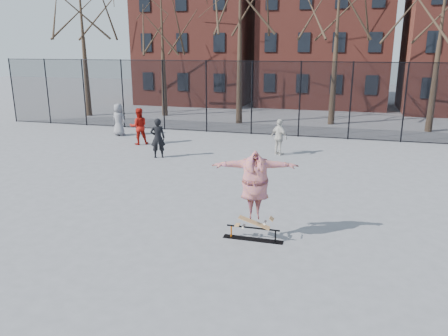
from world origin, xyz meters
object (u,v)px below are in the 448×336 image
(bystander_white, at_px, (279,137))
(bystander_black, at_px, (158,138))
(skateboard, at_px, (254,225))
(skater, at_px, (255,191))
(bystander_grey, at_px, (119,120))
(bystander_red, at_px, (139,126))
(skate_rail, at_px, (253,235))

(bystander_white, bearing_deg, bystander_black, 57.23)
(skateboard, relative_size, skater, 0.42)
(skateboard, height_order, skater, skater)
(bystander_grey, distance_m, bystander_red, 2.69)
(skater, bearing_deg, bystander_black, 113.84)
(skater, height_order, bystander_white, skater)
(bystander_grey, height_order, bystander_black, bystander_grey)
(bystander_red, bearing_deg, bystander_white, 146.09)
(skateboard, distance_m, bystander_grey, 14.88)
(skate_rail, bearing_deg, skateboard, -0.00)
(skateboard, distance_m, bystander_white, 9.13)
(skateboard, bearing_deg, bystander_black, 128.92)
(skateboard, xyz_separation_m, bystander_red, (-7.80, 9.40, 0.51))
(bystander_black, bearing_deg, skate_rail, 105.28)
(bystander_red, distance_m, bystander_white, 7.04)
(bystander_white, bearing_deg, skater, 131.29)
(skate_rail, distance_m, bystander_red, 12.23)
(skateboard, distance_m, bystander_black, 9.24)
(bystander_white, bearing_deg, skateboard, 131.29)
(bystander_red, bearing_deg, bystander_grey, -71.40)
(skateboard, distance_m, bystander_red, 12.23)
(skateboard, height_order, bystander_grey, bystander_grey)
(bystander_grey, relative_size, bystander_red, 0.96)
(skateboard, height_order, bystander_red, bystander_red)
(bystander_grey, bearing_deg, bystander_black, 144.87)
(skater, height_order, bystander_red, skater)
(bystander_red, bearing_deg, skater, 98.36)
(bystander_black, distance_m, bystander_red, 3.00)
(skater, distance_m, bystander_black, 9.24)
(bystander_grey, height_order, bystander_red, bystander_red)
(skater, relative_size, bystander_black, 1.22)
(skateboard, bearing_deg, skater, 0.00)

